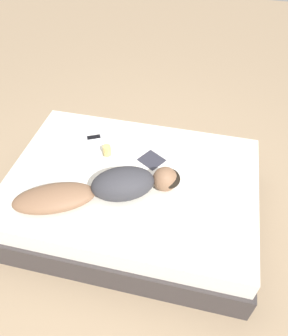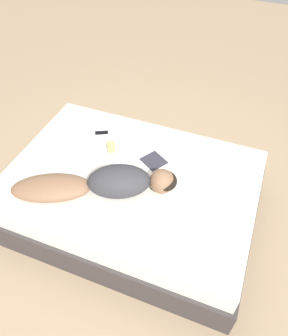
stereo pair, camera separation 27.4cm
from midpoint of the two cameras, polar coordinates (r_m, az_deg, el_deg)
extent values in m
plane|color=#9E8466|center=(3.13, -4.43, -8.01)|extent=(12.00, 12.00, 0.00)
cube|color=#383333|center=(3.01, -4.59, -6.34)|extent=(1.51, 2.13, 0.30)
cube|color=silver|center=(2.82, -4.88, -3.22)|extent=(1.45, 2.07, 0.20)
ellipsoid|color=brown|center=(2.63, -18.29, -5.17)|extent=(0.51, 0.69, 0.14)
ellipsoid|color=#333338|center=(2.54, -6.78, -2.91)|extent=(0.48, 0.57, 0.24)
ellipsoid|color=black|center=(2.58, 1.23, -1.95)|extent=(0.26, 0.26, 0.11)
sphere|color=brown|center=(2.59, 0.69, -2.11)|extent=(0.20, 0.20, 0.20)
cube|color=silver|center=(3.01, 2.37, 3.84)|extent=(0.38, 0.38, 0.01)
cube|color=silver|center=(2.87, -1.41, 1.20)|extent=(0.38, 0.38, 0.01)
cube|color=#2D2D38|center=(2.86, -1.41, 1.27)|extent=(0.26, 0.26, 0.00)
cylinder|color=tan|center=(2.93, -9.15, 2.92)|extent=(0.07, 0.07, 0.10)
cylinder|color=black|center=(2.90, -9.24, 3.49)|extent=(0.06, 0.06, 0.01)
torus|color=tan|center=(2.90, -9.42, 2.38)|extent=(0.05, 0.01, 0.05)
cube|color=silver|center=(3.15, -11.23, 5.13)|extent=(0.13, 0.16, 0.01)
cube|color=black|center=(3.15, -11.24, 5.20)|extent=(0.10, 0.13, 0.00)
camera|label=1|loc=(0.14, -92.87, -2.99)|focal=35.00mm
camera|label=2|loc=(0.14, 87.13, 2.99)|focal=35.00mm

